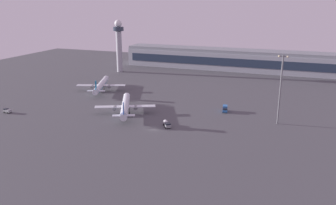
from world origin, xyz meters
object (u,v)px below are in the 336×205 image
object	(u,v)px
catering_truck	(225,109)
cargo_loader	(7,111)
airplane_taxiway_distant	(101,85)
airplane_far_stand	(125,106)
control_tower	(119,42)
fuel_truck	(167,124)
apron_light_central	(281,86)

from	to	relation	value
catering_truck	cargo_loader	world-z (taller)	catering_truck
airplane_taxiway_distant	catering_truck	bearing A→B (deg)	-31.20
airplane_far_stand	control_tower	bearing A→B (deg)	94.83
catering_truck	fuel_truck	distance (m)	36.96
airplane_far_stand	airplane_taxiway_distant	world-z (taller)	airplane_taxiway_distant
cargo_loader	fuel_truck	distance (m)	82.92
airplane_taxiway_distant	catering_truck	size ratio (longest dim) A/B	6.24
fuel_truck	control_tower	bearing A→B (deg)	-88.52
airplane_taxiway_distant	cargo_loader	bearing A→B (deg)	-131.02
airplane_far_stand	cargo_loader	size ratio (longest dim) A/B	8.40
cargo_loader	control_tower	bearing A→B (deg)	5.59
cargo_loader	fuel_truck	size ratio (longest dim) A/B	0.69
airplane_far_stand	cargo_loader	world-z (taller)	airplane_far_stand
catering_truck	apron_light_central	distance (m)	32.36
control_tower	cargo_loader	distance (m)	116.70
catering_truck	cargo_loader	xyz separation A→B (m)	(-102.13, -40.18, -0.40)
catering_truck	apron_light_central	world-z (taller)	apron_light_central
fuel_truck	apron_light_central	distance (m)	53.35
airplane_far_stand	apron_light_central	xyz separation A→B (m)	(72.53, 10.14, 13.97)
control_tower	fuel_truck	size ratio (longest dim) A/B	6.30
catering_truck	fuel_truck	xyz separation A→B (m)	(-19.69, -31.27, -0.21)
control_tower	airplane_far_stand	world-z (taller)	control_tower
cargo_loader	apron_light_central	bearing A→B (deg)	-69.54
control_tower	cargo_loader	xyz separation A→B (m)	(-3.06, -114.59, -21.88)
airplane_taxiway_distant	catering_truck	distance (m)	82.55
cargo_loader	fuel_truck	xyz separation A→B (m)	(82.44, 8.91, 0.19)
catering_truck	cargo_loader	size ratio (longest dim) A/B	1.38
airplane_far_stand	apron_light_central	bearing A→B (deg)	-16.48
airplane_far_stand	catering_truck	xyz separation A→B (m)	(46.24, 19.87, -2.18)
catering_truck	apron_light_central	size ratio (longest dim) A/B	0.19
apron_light_central	catering_truck	bearing A→B (deg)	159.69
cargo_loader	apron_light_central	distance (m)	133.02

